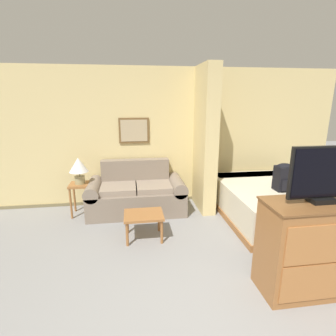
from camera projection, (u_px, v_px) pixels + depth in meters
wall_back at (168, 137)px, 5.12m from camera, size 6.78×0.16×2.60m
wall_partition_pillar at (205, 140)px, 4.74m from camera, size 0.24×0.84×2.60m
couch at (136, 194)px, 4.81m from camera, size 1.76×0.84×0.91m
coffee_table at (144, 217)px, 3.85m from camera, size 0.57×0.45×0.39m
side_table at (81, 190)px, 4.62m from camera, size 0.37×0.37×0.58m
table_lamp at (79, 167)px, 4.51m from camera, size 0.33×0.33×0.47m
tv_dresser at (314, 247)px, 2.75m from camera, size 1.11×0.51×1.02m
tv at (325, 175)px, 2.55m from camera, size 0.75×0.16×0.57m
bed at (274, 201)px, 4.56m from camera, size 1.76×1.99×0.58m
backpack at (284, 177)px, 4.21m from camera, size 0.27×0.25×0.45m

